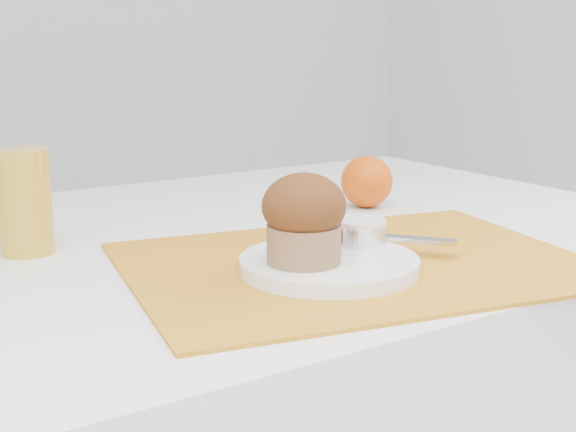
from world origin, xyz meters
TOP-DOWN VIEW (x-y plane):
  - placemat at (0.04, -0.15)m, footprint 0.57×0.46m
  - plate at (-0.01, -0.17)m, footprint 0.23×0.23m
  - ramekin at (0.06, -0.14)m, footprint 0.07×0.07m
  - cream at (0.06, -0.14)m, footprint 0.07×0.07m
  - raspberry_near at (0.01, -0.11)m, footprint 0.02×0.02m
  - raspberry_far at (0.02, -0.12)m, footprint 0.02×0.02m
  - butter_knife at (0.08, -0.12)m, footprint 0.14×0.18m
  - orange at (0.24, 0.08)m, footprint 0.08×0.08m
  - juice_glass at (-0.25, 0.10)m, footprint 0.08×0.08m
  - muffin at (-0.04, -0.17)m, footprint 0.09×0.09m

SIDE VIEW (x-z plane):
  - placemat at x=0.04m, z-range 0.75..0.75m
  - plate at x=-0.01m, z-range 0.75..0.77m
  - butter_knife at x=0.08m, z-range 0.77..0.78m
  - raspberry_near at x=0.01m, z-range 0.77..0.79m
  - raspberry_far at x=0.02m, z-range 0.77..0.79m
  - ramekin at x=0.06m, z-range 0.77..0.79m
  - orange at x=0.24m, z-range 0.75..0.83m
  - cream at x=0.06m, z-range 0.79..0.80m
  - juice_glass at x=-0.25m, z-range 0.75..0.87m
  - muffin at x=-0.04m, z-range 0.77..0.87m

